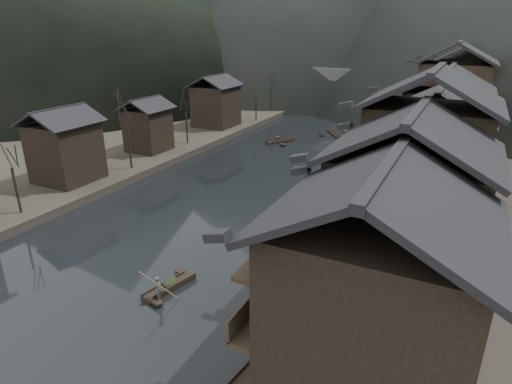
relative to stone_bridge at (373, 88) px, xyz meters
The scene contains 12 objects.
water 72.18m from the stone_bridge, 90.00° to the right, with size 300.00×300.00×0.00m, color black.
left_bank 47.64m from the stone_bridge, 137.56° to the right, with size 40.00×200.00×1.20m, color #2D2823.
stilt_houses 55.53m from the stone_bridge, 71.82° to the right, with size 9.00×67.60×16.19m.
left_houses 55.79m from the stone_bridge, 111.56° to the right, with size 8.10×53.20×8.73m.
bare_trees 49.18m from the stone_bridge, 110.23° to the right, with size 3.93×70.59×7.85m.
moored_sampans 47.02m from the stone_bridge, 75.30° to the right, with size 3.56×74.09×0.47m.
midriver_boats 16.34m from the stone_bridge, 88.51° to the right, with size 15.47×38.66×0.45m.
stone_bridge is the anchor object (origin of this frame).
hero_sampan 73.60m from the stone_bridge, 88.20° to the right, with size 1.87×4.63×0.43m.
cargo_heap 73.36m from the stone_bridge, 88.23° to the right, with size 1.01×1.32×0.60m, color black.
boatman 75.10m from the stone_bridge, 87.96° to the right, with size 0.65×0.43×1.79m, color #4F4F51.
bamboo_pole 75.02m from the stone_bridge, 87.81° to the right, with size 0.06×0.06×3.90m, color #8C7A51.
Camera 1 is at (19.44, -21.71, 17.54)m, focal length 30.00 mm.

